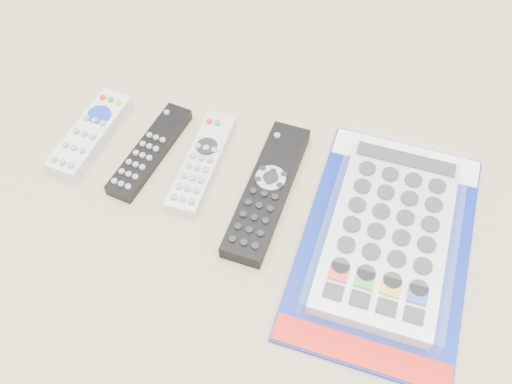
% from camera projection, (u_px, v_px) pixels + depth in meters
% --- Properties ---
extents(remote_small_grey, '(0.07, 0.16, 0.02)m').
position_uv_depth(remote_small_grey, '(90.00, 134.00, 0.80)').
color(remote_small_grey, '#B8B7BA').
rests_on(remote_small_grey, ground).
extents(remote_slim_black, '(0.07, 0.17, 0.02)m').
position_uv_depth(remote_slim_black, '(150.00, 151.00, 0.78)').
color(remote_slim_black, black).
rests_on(remote_slim_black, ground).
extents(remote_silver_dvd, '(0.05, 0.17, 0.02)m').
position_uv_depth(remote_silver_dvd, '(202.00, 162.00, 0.77)').
color(remote_silver_dvd, silver).
rests_on(remote_silver_dvd, ground).
extents(remote_large_black, '(0.07, 0.22, 0.02)m').
position_uv_depth(remote_large_black, '(267.00, 190.00, 0.74)').
color(remote_large_black, black).
rests_on(remote_large_black, ground).
extents(jumbo_remote_packaged, '(0.22, 0.34, 0.04)m').
position_uv_depth(jumbo_remote_packaged, '(389.00, 233.00, 0.70)').
color(jumbo_remote_packaged, navy).
rests_on(jumbo_remote_packaged, ground).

